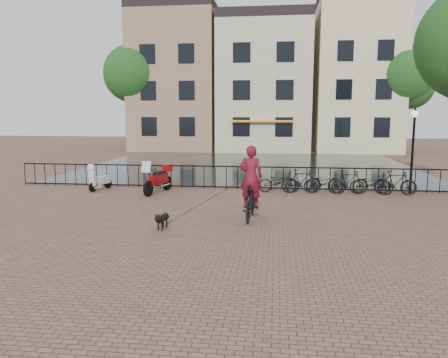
# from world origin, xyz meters

# --- Properties ---
(ground) EXTENTS (100.00, 100.00, 0.00)m
(ground) POSITION_xyz_m (0.00, 0.00, 0.00)
(ground) COLOR brown
(ground) RESTS_ON ground
(canal_water) EXTENTS (20.00, 20.00, 0.00)m
(canal_water) POSITION_xyz_m (0.00, 17.30, 0.00)
(canal_water) COLOR black
(canal_water) RESTS_ON ground
(railing) EXTENTS (20.00, 0.05, 1.02)m
(railing) POSITION_xyz_m (0.00, 8.00, 0.50)
(railing) COLOR black
(railing) RESTS_ON ground
(canal_house_left) EXTENTS (7.50, 9.00, 12.80)m
(canal_house_left) POSITION_xyz_m (-7.50, 30.00, 6.40)
(canal_house_left) COLOR #936C55
(canal_house_left) RESTS_ON ground
(canal_house_mid) EXTENTS (8.00, 9.50, 11.80)m
(canal_house_mid) POSITION_xyz_m (0.50, 30.00, 5.90)
(canal_house_mid) COLOR #BEBA8F
(canal_house_mid) RESTS_ON ground
(canal_house_right) EXTENTS (7.00, 9.00, 13.30)m
(canal_house_right) POSITION_xyz_m (8.50, 30.00, 6.65)
(canal_house_right) COLOR beige
(canal_house_right) RESTS_ON ground
(tree_far_left) EXTENTS (5.04, 5.04, 9.27)m
(tree_far_left) POSITION_xyz_m (-11.00, 27.00, 6.73)
(tree_far_left) COLOR black
(tree_far_left) RESTS_ON ground
(tree_far_right) EXTENTS (4.76, 4.76, 8.76)m
(tree_far_right) POSITION_xyz_m (12.00, 27.00, 6.35)
(tree_far_right) COLOR black
(tree_far_right) RESTS_ON ground
(lamp_post) EXTENTS (0.30, 0.30, 3.45)m
(lamp_post) POSITION_xyz_m (7.20, 7.60, 2.38)
(lamp_post) COLOR black
(lamp_post) RESTS_ON ground
(cyclist) EXTENTS (0.90, 2.04, 2.74)m
(cyclist) POSITION_xyz_m (0.90, 2.46, 1.04)
(cyclist) COLOR black
(cyclist) RESTS_ON ground
(dog) EXTENTS (0.35, 0.78, 0.51)m
(dog) POSITION_xyz_m (-1.56, 1.03, 0.25)
(dog) COLOR black
(dog) RESTS_ON ground
(motorcycle) EXTENTS (0.98, 2.11, 1.46)m
(motorcycle) POSITION_xyz_m (-3.23, 6.62, 0.73)
(motorcycle) COLOR maroon
(motorcycle) RESTS_ON ground
(scooter) EXTENTS (0.73, 1.37, 1.23)m
(scooter) POSITION_xyz_m (-5.92, 7.03, 0.61)
(scooter) COLOR beige
(scooter) RESTS_ON ground
(parked_bike_0) EXTENTS (1.74, 0.68, 0.90)m
(parked_bike_0) POSITION_xyz_m (1.80, 7.40, 0.45)
(parked_bike_0) COLOR black
(parked_bike_0) RESTS_ON ground
(parked_bike_1) EXTENTS (1.72, 0.72, 1.00)m
(parked_bike_1) POSITION_xyz_m (2.75, 7.40, 0.50)
(parked_bike_1) COLOR black
(parked_bike_1) RESTS_ON ground
(parked_bike_2) EXTENTS (1.76, 0.75, 0.90)m
(parked_bike_2) POSITION_xyz_m (3.70, 7.40, 0.45)
(parked_bike_2) COLOR black
(parked_bike_2) RESTS_ON ground
(parked_bike_3) EXTENTS (1.70, 0.60, 1.00)m
(parked_bike_3) POSITION_xyz_m (4.65, 7.40, 0.50)
(parked_bike_3) COLOR black
(parked_bike_3) RESTS_ON ground
(parked_bike_4) EXTENTS (1.78, 0.84, 0.90)m
(parked_bike_4) POSITION_xyz_m (5.60, 7.40, 0.45)
(parked_bike_4) COLOR black
(parked_bike_4) RESTS_ON ground
(parked_bike_5) EXTENTS (1.71, 0.69, 1.00)m
(parked_bike_5) POSITION_xyz_m (6.55, 7.40, 0.50)
(parked_bike_5) COLOR black
(parked_bike_5) RESTS_ON ground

